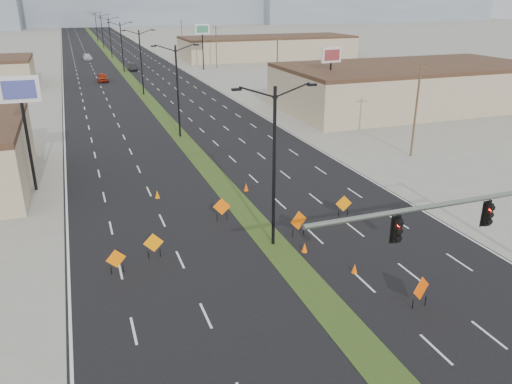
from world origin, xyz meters
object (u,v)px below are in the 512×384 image
object	(u,v)px
car_mid	(132,67)
car_far	(87,57)
streetlight_6	(96,26)
pole_sign_east_far	(202,33)
car_left	(103,77)
construction_sign_0	(116,260)
cone_3	(157,194)
streetlight_4	(110,36)
construction_sign_5	(344,204)
construction_sign_3	(299,221)
streetlight_0	(274,163)
pole_sign_west	(21,99)
streetlight_2	(141,60)
streetlight_3	(122,45)
cone_1	(355,268)
cone_2	(246,187)
streetlight_1	(178,89)
construction_sign_4	(421,290)
pole_sign_east_near	(331,61)
streetlight_5	(102,30)
cone_0	(305,248)
construction_sign_2	(222,207)
construction_sign_1	(153,244)

from	to	relation	value
car_mid	car_far	world-z (taller)	car_mid
streetlight_6	pole_sign_east_far	xyz separation A→B (m)	(16.66, -86.23, 2.32)
streetlight_6	car_left	size ratio (longest dim) A/B	2.16
construction_sign_0	cone_3	xyz separation A→B (m)	(4.09, 10.66, -0.56)
streetlight_4	construction_sign_5	size ratio (longest dim) A/B	6.29
streetlight_6	construction_sign_3	xyz separation A→B (m)	(2.00, -167.47, -4.37)
streetlight_0	pole_sign_east_far	xyz separation A→B (m)	(16.66, 81.77, 2.32)
construction_sign_0	pole_sign_west	size ratio (longest dim) A/B	0.17
construction_sign_0	cone_3	distance (m)	11.43
streetlight_2	pole_sign_west	world-z (taller)	streetlight_2
construction_sign_0	car_left	bearing A→B (deg)	76.46
streetlight_3	cone_1	size ratio (longest dim) A/B	17.52
streetlight_3	cone_2	xyz separation A→B (m)	(1.46, -74.52, -5.08)
streetlight_6	streetlight_1	bearing A→B (deg)	-90.00
streetlight_2	car_left	xyz separation A→B (m)	(-5.21, 16.26, -4.63)
cone_1	pole_sign_west	distance (m)	28.02
car_mid	cone_2	bearing A→B (deg)	-92.41
cone_3	pole_sign_west	distance (m)	12.65
streetlight_2	streetlight_6	bearing A→B (deg)	90.00
construction_sign_4	streetlight_3	bearing A→B (deg)	72.50
cone_1	car_left	bearing A→B (deg)	96.09
pole_sign_east_near	car_mid	bearing A→B (deg)	101.33
streetlight_0	streetlight_5	xyz separation A→B (m)	(0.00, 140.00, 0.00)
cone_0	streetlight_4	bearing A→B (deg)	90.72
construction_sign_2	construction_sign_3	distance (m)	5.75
construction_sign_2	cone_0	world-z (taller)	construction_sign_2
cone_0	construction_sign_2	bearing A→B (deg)	118.49
streetlight_1	construction_sign_4	world-z (taller)	streetlight_1
pole_sign_east_near	pole_sign_east_far	size ratio (longest dim) A/B	0.93
construction_sign_1	pole_sign_west	xyz separation A→B (m)	(-7.20, 14.85, 6.50)
streetlight_6	cone_0	size ratio (longest dim) A/B	15.96
streetlight_4	cone_3	size ratio (longest dim) A/B	15.08
streetlight_6	cone_1	xyz separation A→B (m)	(3.03, -172.90, -5.13)
cone_0	cone_3	size ratio (longest dim) A/B	0.94
streetlight_4	cone_1	size ratio (longest dim) A/B	17.52
cone_1	pole_sign_west	size ratio (longest dim) A/B	0.06
cone_0	cone_1	size ratio (longest dim) A/B	1.10
streetlight_1	cone_3	bearing A→B (deg)	-107.56
car_mid	construction_sign_2	size ratio (longest dim) A/B	2.67
construction_sign_2	pole_sign_east_far	size ratio (longest dim) A/B	0.17
streetlight_4	construction_sign_4	world-z (taller)	streetlight_4
streetlight_2	construction_sign_4	size ratio (longest dim) A/B	5.68
streetlight_3	cone_0	bearing A→B (deg)	-89.04
cone_2	construction_sign_0	bearing A→B (deg)	-138.68
pole_sign_east_near	pole_sign_east_far	distance (m)	50.09
construction_sign_1	pole_sign_east_near	world-z (taller)	pole_sign_east_near
construction_sign_0	cone_1	size ratio (longest dim) A/B	2.65
cone_2	streetlight_3	bearing A→B (deg)	91.12
streetlight_3	cone_0	xyz separation A→B (m)	(1.43, -85.65, -5.10)
construction_sign_1	cone_3	xyz separation A→B (m)	(1.80, 9.53, -0.62)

